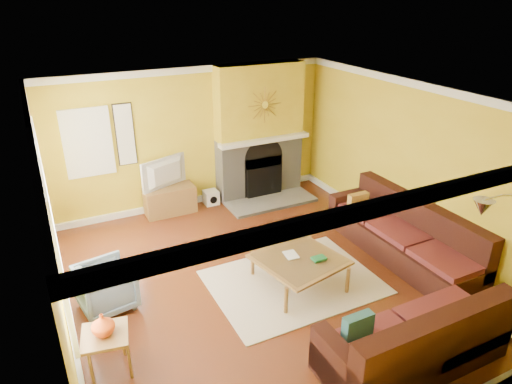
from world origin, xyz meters
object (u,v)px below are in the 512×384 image
media_console (170,200)px  arc_lamp (507,277)px  coffee_table (299,271)px  armchair (106,287)px  sectional_sofa (366,261)px  side_table (108,353)px

media_console → arc_lamp: bearing=-66.4°
coffee_table → media_console: media_console is taller
coffee_table → armchair: size_ratio=1.59×
media_console → armchair: size_ratio=1.36×
sectional_sofa → armchair: bearing=160.6°
coffee_table → side_table: bearing=-169.9°
coffee_table → arc_lamp: 2.70m
armchair → coffee_table: bearing=-115.0°
sectional_sofa → armchair: 3.61m
armchair → arc_lamp: (3.92, -2.90, 0.75)m
media_console → arc_lamp: arc_lamp is taller
coffee_table → media_console: bearing=107.9°
armchair → media_console: bearing=-43.6°
arc_lamp → coffee_table: bearing=120.9°
media_console → side_table: side_table is taller
side_table → arc_lamp: 4.53m
media_console → arc_lamp: size_ratio=0.45×
side_table → arc_lamp: arc_lamp is taller
side_table → arc_lamp: bearing=-22.4°
coffee_table → arc_lamp: (1.32, -2.20, 0.85)m
sectional_sofa → coffee_table: 0.97m
media_console → armchair: 2.89m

